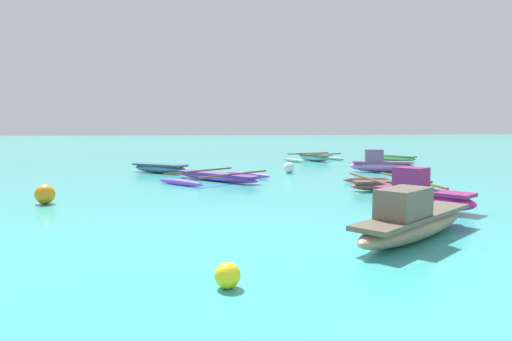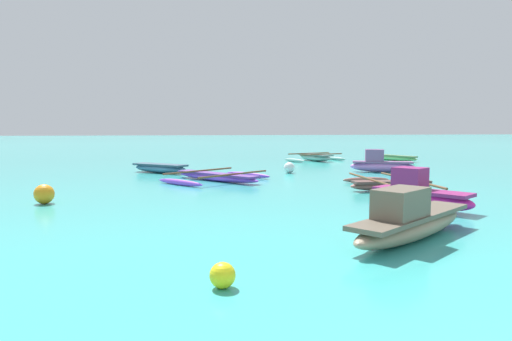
{
  "view_description": "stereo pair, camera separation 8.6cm",
  "coord_description": "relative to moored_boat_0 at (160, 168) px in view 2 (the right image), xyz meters",
  "views": [
    {
      "loc": [
        -2.65,
        -1.81,
        1.96
      ],
      "look_at": [
        0.59,
        16.08,
        0.25
      ],
      "focal_mm": 32.0,
      "sensor_mm": 36.0,
      "label": 1
    },
    {
      "loc": [
        -2.57,
        -1.83,
        1.96
      ],
      "look_at": [
        0.59,
        16.08,
        0.25
      ],
      "focal_mm": 32.0,
      "sensor_mm": 36.0,
      "label": 2
    }
  ],
  "objects": [
    {
      "name": "moored_boat_7",
      "position": [
        9.63,
        -1.32,
        0.13
      ],
      "size": [
        2.83,
        1.58,
        1.01
      ],
      "rotation": [
        0.0,
        0.0,
        -0.36
      ],
      "color": "#D27ED3",
      "rests_on": "ground_plane"
    },
    {
      "name": "moored_boat_1",
      "position": [
        13.47,
        5.37,
        -0.03
      ],
      "size": [
        1.89,
        3.73,
        0.33
      ],
      "rotation": [
        0.0,
        0.0,
        -1.19
      ],
      "color": "#84C873",
      "rests_on": "ground_plane"
    },
    {
      "name": "moored_boat_3",
      "position": [
        4.71,
        -12.92,
        0.11
      ],
      "size": [
        3.41,
        2.74,
        0.94
      ],
      "rotation": [
        0.0,
        0.0,
        0.63
      ],
      "color": "gray",
      "rests_on": "ground_plane"
    },
    {
      "name": "moored_boat_6",
      "position": [
        7.27,
        -7.08,
        -0.04
      ],
      "size": [
        2.66,
        4.61,
        0.38
      ],
      "rotation": [
        0.0,
        0.0,
        -0.05
      ],
      "color": "#90574F",
      "rests_on": "ground_plane"
    },
    {
      "name": "moored_boat_5",
      "position": [
        2.15,
        -3.45,
        -0.06
      ],
      "size": [
        4.27,
        4.06,
        0.35
      ],
      "rotation": [
        0.0,
        0.0,
        -0.9
      ],
      "color": "#9448E1",
      "rests_on": "ground_plane"
    },
    {
      "name": "mooring_buoy_1",
      "position": [
        -2.68,
        -7.77,
        0.03
      ],
      "size": [
        0.51,
        0.51,
        0.51
      ],
      "color": "orange",
      "rests_on": "ground_plane"
    },
    {
      "name": "moored_boat_4",
      "position": [
        6.46,
        -10.14,
        0.13
      ],
      "size": [
        2.01,
        2.45,
        0.99
      ],
      "rotation": [
        0.0,
        0.0,
        -0.96
      ],
      "color": "#E0269B",
      "rests_on": "ground_plane"
    },
    {
      "name": "moored_boat_0",
      "position": [
        0.0,
        0.0,
        0.0
      ],
      "size": [
        2.62,
        2.42,
        0.39
      ],
      "rotation": [
        0.0,
        0.0,
        -0.72
      ],
      "color": "teal",
      "rests_on": "ground_plane"
    },
    {
      "name": "moored_boat_2",
      "position": [
        8.8,
        5.66,
        -0.0
      ],
      "size": [
        3.7,
        2.91,
        0.46
      ],
      "rotation": [
        0.0,
        0.0,
        -1.2
      ],
      "color": "#8BBCB2",
      "rests_on": "ground_plane"
    },
    {
      "name": "mooring_buoy_0",
      "position": [
        1.22,
        -14.77,
        -0.06
      ],
      "size": [
        0.32,
        0.32,
        0.32
      ],
      "color": "yellow",
      "rests_on": "ground_plane"
    },
    {
      "name": "mooring_buoy_2",
      "position": [
        5.52,
        -1.08,
        0.02
      ],
      "size": [
        0.47,
        0.47,
        0.47
      ],
      "color": "white",
      "rests_on": "ground_plane"
    }
  ]
}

